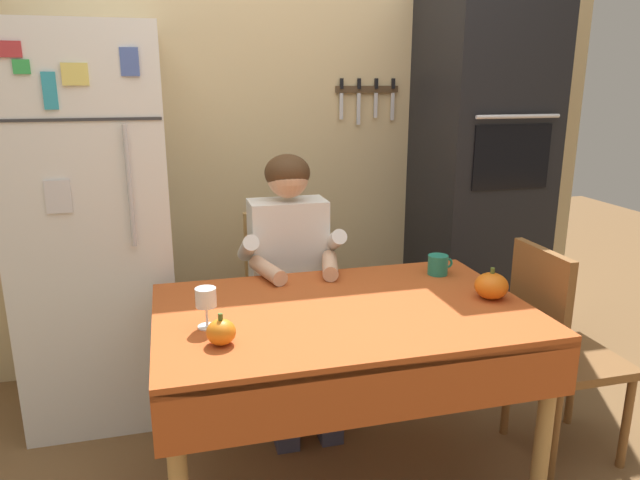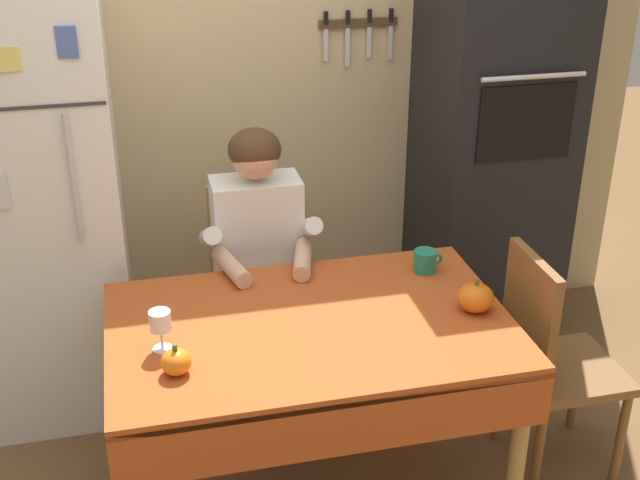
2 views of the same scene
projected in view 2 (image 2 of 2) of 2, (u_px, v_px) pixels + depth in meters
back_wall_assembly at (260, 74)px, 3.75m from camera, size 3.70×0.13×2.60m
refrigerator at (36, 209)px, 3.37m from camera, size 0.68×0.71×1.80m
wall_oven at (492, 135)px, 3.75m from camera, size 0.60×0.64×2.10m
dining_table at (312, 346)px, 2.90m from camera, size 1.40×0.90×0.74m
chair_behind_person at (255, 280)px, 3.64m from camera, size 0.40×0.40×0.93m
seated_person at (260, 253)px, 3.38m from camera, size 0.47×0.55×1.25m
chair_right_side at (549, 355)px, 3.11m from camera, size 0.40×0.40×0.93m
coffee_mug at (425, 261)px, 3.21m from camera, size 0.12×0.09×0.09m
wine_glass at (160, 323)px, 2.68m from camera, size 0.07×0.07×0.14m
pumpkin_large at (475, 298)px, 2.93m from camera, size 0.13×0.13×0.13m
pumpkin_medium at (176, 362)px, 2.59m from camera, size 0.10×0.10×0.11m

